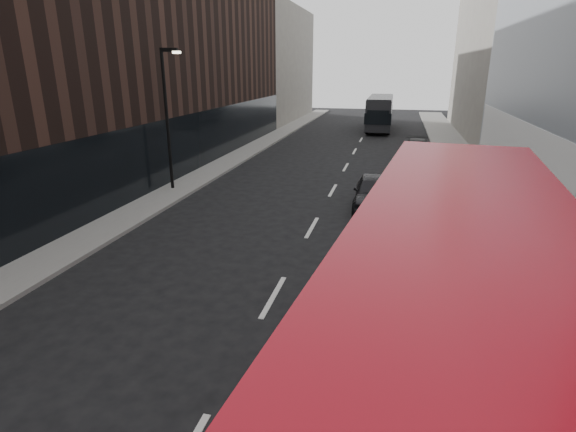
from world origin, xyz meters
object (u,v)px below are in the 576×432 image
Objects in this scene: car_a at (374,192)px; street_lamp at (168,110)px; red_bus at (451,389)px; car_c at (417,149)px; grey_bus at (380,112)px; car_b at (410,172)px.

street_lamp is at bearing 174.54° from car_a.
car_a is at bearing 102.03° from red_bus.
car_a is 1.00× the size of car_c.
grey_bus is 28.00m from car_a.
car_a is 1.10× the size of car_b.
car_a is at bearing -88.23° from grey_bus.
red_bus is at bearing -53.24° from street_lamp.
grey_bus reaches higher than car_c.
street_lamp is 1.53× the size of car_c.
car_c is (12.82, 12.10, -3.52)m from street_lamp.
grey_bus is at bearing 99.53° from red_bus.
car_c is at bearing 43.34° from street_lamp.
car_c is (2.31, 12.79, -0.12)m from car_a.
red_bus is 20.83m from car_b.
red_bus is at bearing -85.64° from car_a.
street_lamp is at bearing -109.51° from grey_bus.
street_lamp is 11.07m from car_a.
street_lamp is at bearing -136.61° from car_c.
grey_bus reaches higher than car_b.
car_b is 7.68m from car_c.
street_lamp reaches higher than car_a.
car_b is at bearing -94.60° from car_c.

